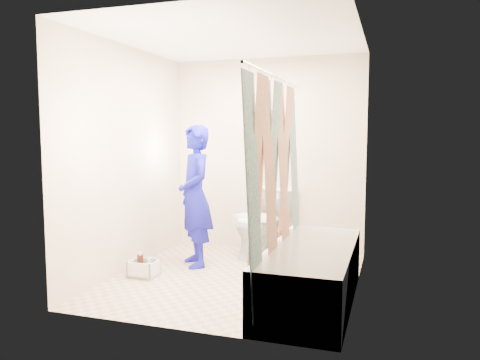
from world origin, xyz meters
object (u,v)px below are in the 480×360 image
(toilet, at_px, (263,222))
(plumber, at_px, (195,196))
(cleaning_caddy, at_px, (145,269))
(bathtub, at_px, (311,273))

(toilet, bearing_deg, plumber, -112.56)
(toilet, distance_m, cleaning_caddy, 1.54)
(plumber, bearing_deg, cleaning_caddy, -69.60)
(bathtub, relative_size, toilet, 2.11)
(bathtub, height_order, plumber, plumber)
(toilet, bearing_deg, bathtub, -37.30)
(cleaning_caddy, bearing_deg, bathtub, -5.51)
(plumber, xyz_separation_m, cleaning_caddy, (-0.33, -0.56, -0.70))
(bathtub, relative_size, cleaning_caddy, 6.16)
(bathtub, relative_size, plumber, 1.12)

